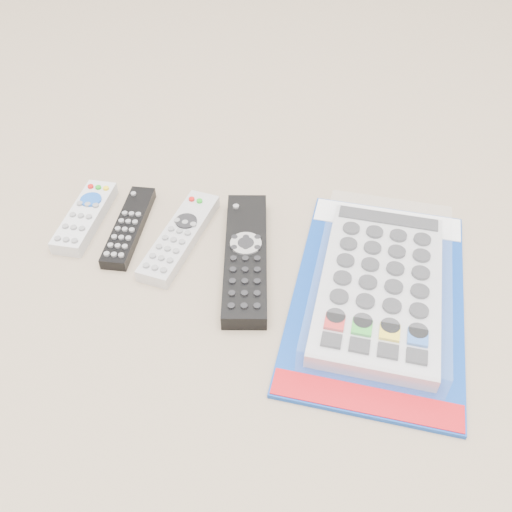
# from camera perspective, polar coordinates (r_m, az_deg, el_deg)

# --- Properties ---
(remote_small_grey) EXTENTS (0.05, 0.15, 0.02)m
(remote_small_grey) POSITION_cam_1_polar(r_m,az_deg,el_deg) (0.88, -16.72, 3.80)
(remote_small_grey) COLOR #BABABC
(remote_small_grey) RESTS_ON ground
(remote_slim_black) EXTENTS (0.04, 0.17, 0.02)m
(remote_slim_black) POSITION_cam_1_polar(r_m,az_deg,el_deg) (0.85, -12.59, 2.89)
(remote_slim_black) COLOR black
(remote_slim_black) RESTS_ON ground
(remote_silver_dvd) EXTENTS (0.08, 0.19, 0.02)m
(remote_silver_dvd) POSITION_cam_1_polar(r_m,az_deg,el_deg) (0.82, -7.63, 1.96)
(remote_silver_dvd) COLOR #BCBCC1
(remote_silver_dvd) RESTS_ON ground
(remote_large_black) EXTENTS (0.09, 0.24, 0.03)m
(remote_large_black) POSITION_cam_1_polar(r_m,az_deg,el_deg) (0.78, -1.03, -0.06)
(remote_large_black) COLOR black
(remote_large_black) RESTS_ON ground
(jumbo_remote_packaged) EXTENTS (0.24, 0.37, 0.05)m
(jumbo_remote_packaged) POSITION_cam_1_polar(r_m,az_deg,el_deg) (0.75, 12.32, -2.79)
(jumbo_remote_packaged) COLOR navy
(jumbo_remote_packaged) RESTS_ON ground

